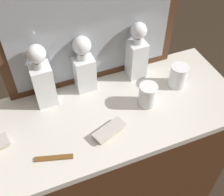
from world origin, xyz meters
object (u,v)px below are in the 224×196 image
object	(u,v)px
crystal_decanter_rear	(43,81)
crystal_decanter_left	(84,68)
crystal_decanter_center	(137,56)
crystal_tumbler_far_right	(148,96)
crystal_tumbler_front	(178,76)
silver_brush_center	(109,131)
tortoiseshell_comb	(54,158)

from	to	relation	value
crystal_decanter_rear	crystal_decanter_left	bearing A→B (deg)	7.87
crystal_decanter_center	crystal_tumbler_far_right	xyz separation A→B (m)	(-0.03, -0.19, -0.07)
crystal_tumbler_front	silver_brush_center	xyz separation A→B (m)	(-0.39, -0.14, -0.04)
crystal_decanter_left	crystal_tumbler_front	size ratio (longest dim) A/B	2.53
crystal_decanter_rear	crystal_tumbler_far_right	bearing A→B (deg)	-23.76
crystal_tumbler_front	tortoiseshell_comb	xyz separation A→B (m)	(-0.63, -0.18, -0.05)
crystal_decanter_center	silver_brush_center	bearing A→B (deg)	-131.29
crystal_decanter_rear	crystal_tumbler_front	xyz separation A→B (m)	(0.58, -0.12, -0.07)
crystal_tumbler_far_right	tortoiseshell_comb	world-z (taller)	crystal_tumbler_far_right
crystal_decanter_rear	tortoiseshell_comb	size ratio (longest dim) A/B	2.09
silver_brush_center	crystal_decanter_center	bearing A→B (deg)	48.71
crystal_tumbler_far_right	silver_brush_center	xyz separation A→B (m)	(-0.21, -0.09, -0.03)
crystal_tumbler_far_right	silver_brush_center	size ratio (longest dim) A/B	0.70
crystal_decanter_rear	crystal_decanter_center	distance (m)	0.43
crystal_tumbler_front	crystal_tumbler_far_right	xyz separation A→B (m)	(-0.18, -0.06, -0.00)
crystal_decanter_left	tortoiseshell_comb	distance (m)	0.41
crystal_decanter_left	silver_brush_center	xyz separation A→B (m)	(0.01, -0.29, -0.10)
crystal_decanter_rear	tortoiseshell_comb	xyz separation A→B (m)	(-0.04, -0.30, -0.12)
crystal_tumbler_far_right	tortoiseshell_comb	bearing A→B (deg)	-164.89
silver_brush_center	tortoiseshell_comb	world-z (taller)	silver_brush_center
crystal_decanter_center	tortoiseshell_comb	size ratio (longest dim) A/B	1.99
silver_brush_center	crystal_decanter_rear	bearing A→B (deg)	125.88
crystal_tumbler_far_right	tortoiseshell_comb	size ratio (longest dim) A/B	0.73
crystal_decanter_left	crystal_decanter_rear	bearing A→B (deg)	-172.13
crystal_decanter_rear	crystal_tumbler_far_right	size ratio (longest dim) A/B	2.87
silver_brush_center	crystal_tumbler_far_right	bearing A→B (deg)	22.51
crystal_decanter_left	crystal_tumbler_far_right	distance (m)	0.30
crystal_tumbler_front	tortoiseshell_comb	bearing A→B (deg)	-164.33
crystal_decanter_center	silver_brush_center	world-z (taller)	crystal_decanter_center
crystal_decanter_left	crystal_tumbler_far_right	size ratio (longest dim) A/B	2.61
crystal_tumbler_far_right	silver_brush_center	bearing A→B (deg)	-157.49
crystal_decanter_rear	silver_brush_center	distance (m)	0.34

